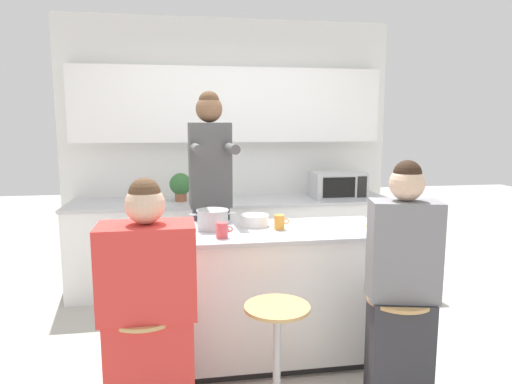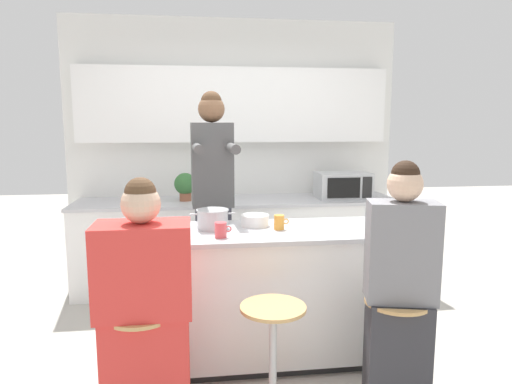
{
  "view_description": "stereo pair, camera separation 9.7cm",
  "coord_description": "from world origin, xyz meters",
  "px_view_note": "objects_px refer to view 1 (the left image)",
  "views": [
    {
      "loc": [
        -0.5,
        -2.98,
        1.64
      ],
      "look_at": [
        0.0,
        0.07,
        1.18
      ],
      "focal_mm": 32.0,
      "sensor_mm": 36.0,
      "label": 1
    },
    {
      "loc": [
        -0.4,
        -2.99,
        1.64
      ],
      "look_at": [
        0.0,
        0.07,
        1.18
      ],
      "focal_mm": 32.0,
      "sensor_mm": 36.0,
      "label": 2
    }
  ],
  "objects_px": {
    "microwave": "(338,185)",
    "bar_stool_rightmost": "(397,348)",
    "person_wrapped_blanket": "(149,316)",
    "bar_stool_center": "(277,357)",
    "cooking_pot": "(213,219)",
    "bar_stool_leftmost": "(146,367)",
    "coffee_cup_near": "(279,222)",
    "person_cooking": "(211,207)",
    "kitchen_island": "(258,294)",
    "potted_plant": "(181,185)",
    "banana_bunch": "(372,226)",
    "coffee_cup_far": "(222,230)",
    "fruit_bowl": "(255,220)",
    "person_seated_near": "(401,296)"
  },
  "relations": [
    {
      "from": "cooking_pot",
      "to": "fruit_bowl",
      "type": "distance_m",
      "value": 0.31
    },
    {
      "from": "bar_stool_center",
      "to": "person_cooking",
      "type": "relative_size",
      "value": 0.34
    },
    {
      "from": "kitchen_island",
      "to": "cooking_pot",
      "type": "height_order",
      "value": "cooking_pot"
    },
    {
      "from": "potted_plant",
      "to": "fruit_bowl",
      "type": "bearing_deg",
      "value": -69.18
    },
    {
      "from": "bar_stool_rightmost",
      "to": "bar_stool_center",
      "type": "bearing_deg",
      "value": 179.23
    },
    {
      "from": "bar_stool_leftmost",
      "to": "coffee_cup_near",
      "type": "relative_size",
      "value": 6.34
    },
    {
      "from": "bar_stool_center",
      "to": "fruit_bowl",
      "type": "xyz_separation_m",
      "value": [
        0.0,
        0.78,
        0.61
      ]
    },
    {
      "from": "coffee_cup_far",
      "to": "person_cooking",
      "type": "bearing_deg",
      "value": 91.38
    },
    {
      "from": "bar_stool_leftmost",
      "to": "microwave",
      "type": "distance_m",
      "value": 2.82
    },
    {
      "from": "kitchen_island",
      "to": "potted_plant",
      "type": "xyz_separation_m",
      "value": [
        -0.51,
        1.48,
        0.57
      ]
    },
    {
      "from": "bar_stool_rightmost",
      "to": "potted_plant",
      "type": "distance_m",
      "value": 2.56
    },
    {
      "from": "coffee_cup_near",
      "to": "cooking_pot",
      "type": "bearing_deg",
      "value": 169.95
    },
    {
      "from": "bar_stool_rightmost",
      "to": "person_wrapped_blanket",
      "type": "bearing_deg",
      "value": 179.85
    },
    {
      "from": "bar_stool_rightmost",
      "to": "person_cooking",
      "type": "height_order",
      "value": "person_cooking"
    },
    {
      "from": "person_wrapped_blanket",
      "to": "coffee_cup_near",
      "type": "distance_m",
      "value": 1.11
    },
    {
      "from": "person_wrapped_blanket",
      "to": "microwave",
      "type": "xyz_separation_m",
      "value": [
        1.75,
        2.09,
        0.37
      ]
    },
    {
      "from": "bar_stool_rightmost",
      "to": "coffee_cup_near",
      "type": "bearing_deg",
      "value": 130.67
    },
    {
      "from": "coffee_cup_far",
      "to": "person_seated_near",
      "type": "bearing_deg",
      "value": -26.15
    },
    {
      "from": "coffee_cup_near",
      "to": "kitchen_island",
      "type": "bearing_deg",
      "value": 176.93
    },
    {
      "from": "fruit_bowl",
      "to": "microwave",
      "type": "xyz_separation_m",
      "value": [
        1.07,
        1.3,
        0.05
      ]
    },
    {
      "from": "fruit_bowl",
      "to": "coffee_cup_near",
      "type": "height_order",
      "value": "coffee_cup_near"
    },
    {
      "from": "person_wrapped_blanket",
      "to": "person_cooking",
      "type": "bearing_deg",
      "value": 71.85
    },
    {
      "from": "bar_stool_rightmost",
      "to": "fruit_bowl",
      "type": "distance_m",
      "value": 1.23
    },
    {
      "from": "potted_plant",
      "to": "coffee_cup_near",
      "type": "bearing_deg",
      "value": -65.95
    },
    {
      "from": "banana_bunch",
      "to": "potted_plant",
      "type": "relative_size",
      "value": 0.49
    },
    {
      "from": "bar_stool_center",
      "to": "person_cooking",
      "type": "height_order",
      "value": "person_cooking"
    },
    {
      "from": "bar_stool_rightmost",
      "to": "cooking_pot",
      "type": "bearing_deg",
      "value": 144.04
    },
    {
      "from": "banana_bunch",
      "to": "person_wrapped_blanket",
      "type": "bearing_deg",
      "value": -158.75
    },
    {
      "from": "microwave",
      "to": "bar_stool_rightmost",
      "type": "bearing_deg",
      "value": -99.67
    },
    {
      "from": "bar_stool_leftmost",
      "to": "person_cooking",
      "type": "relative_size",
      "value": 0.34
    },
    {
      "from": "coffee_cup_far",
      "to": "kitchen_island",
      "type": "bearing_deg",
      "value": 34.48
    },
    {
      "from": "person_wrapped_blanket",
      "to": "fruit_bowl",
      "type": "height_order",
      "value": "person_wrapped_blanket"
    },
    {
      "from": "person_wrapped_blanket",
      "to": "potted_plant",
      "type": "bearing_deg",
      "value": 84.81
    },
    {
      "from": "bar_stool_rightmost",
      "to": "banana_bunch",
      "type": "height_order",
      "value": "banana_bunch"
    },
    {
      "from": "bar_stool_leftmost",
      "to": "bar_stool_center",
      "type": "bearing_deg",
      "value": -0.35
    },
    {
      "from": "fruit_bowl",
      "to": "coffee_cup_near",
      "type": "xyz_separation_m",
      "value": [
        0.15,
        -0.13,
        0.01
      ]
    },
    {
      "from": "person_wrapped_blanket",
      "to": "coffee_cup_near",
      "type": "height_order",
      "value": "person_wrapped_blanket"
    },
    {
      "from": "bar_stool_rightmost",
      "to": "banana_bunch",
      "type": "distance_m",
      "value": 0.83
    },
    {
      "from": "person_wrapped_blanket",
      "to": "potted_plant",
      "type": "relative_size",
      "value": 5.0
    },
    {
      "from": "bar_stool_center",
      "to": "microwave",
      "type": "distance_m",
      "value": 2.43
    },
    {
      "from": "bar_stool_leftmost",
      "to": "potted_plant",
      "type": "xyz_separation_m",
      "value": [
        0.2,
        2.13,
        0.69
      ]
    },
    {
      "from": "banana_bunch",
      "to": "potted_plant",
      "type": "distance_m",
      "value": 2.04
    },
    {
      "from": "bar_stool_leftmost",
      "to": "person_seated_near",
      "type": "xyz_separation_m",
      "value": [
        1.44,
        -0.01,
        0.31
      ]
    },
    {
      "from": "potted_plant",
      "to": "person_wrapped_blanket",
      "type": "bearing_deg",
      "value": -94.6
    },
    {
      "from": "bar_stool_center",
      "to": "coffee_cup_far",
      "type": "height_order",
      "value": "coffee_cup_far"
    },
    {
      "from": "cooking_pot",
      "to": "bar_stool_rightmost",
      "type": "bearing_deg",
      "value": -35.96
    },
    {
      "from": "kitchen_island",
      "to": "microwave",
      "type": "height_order",
      "value": "microwave"
    },
    {
      "from": "kitchen_island",
      "to": "person_cooking",
      "type": "bearing_deg",
      "value": 113.45
    },
    {
      "from": "coffee_cup_far",
      "to": "cooking_pot",
      "type": "bearing_deg",
      "value": 99.68
    },
    {
      "from": "person_seated_near",
      "to": "coffee_cup_far",
      "type": "distance_m",
      "value": 1.14
    }
  ]
}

